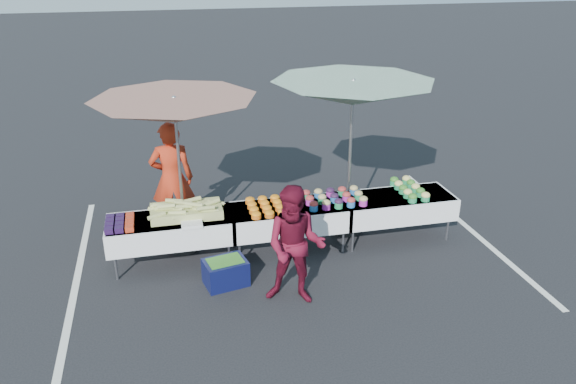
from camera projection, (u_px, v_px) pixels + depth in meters
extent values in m
plane|color=black|center=(288.00, 249.00, 8.98)|extent=(80.00, 80.00, 0.00)
cube|color=silver|center=(78.00, 274.00, 8.30)|extent=(0.10, 5.00, 0.00)
cube|color=silver|center=(469.00, 228.00, 9.66)|extent=(0.10, 5.00, 0.00)
cube|color=white|center=(170.00, 220.00, 8.31)|extent=(1.80, 0.75, 0.04)
cube|color=white|center=(171.00, 229.00, 8.37)|extent=(1.86, 0.81, 0.36)
cylinder|color=slate|center=(116.00, 268.00, 8.08)|extent=(0.04, 0.04, 0.39)
cylinder|color=slate|center=(118.00, 248.00, 8.61)|extent=(0.04, 0.04, 0.39)
cylinder|color=slate|center=(229.00, 255.00, 8.43)|extent=(0.04, 0.04, 0.39)
cylinder|color=slate|center=(224.00, 237.00, 8.96)|extent=(0.04, 0.04, 0.39)
cube|color=white|center=(288.00, 208.00, 8.69)|extent=(1.80, 0.75, 0.04)
cube|color=white|center=(288.00, 217.00, 8.75)|extent=(1.86, 0.81, 0.36)
cylinder|color=slate|center=(240.00, 253.00, 8.47)|extent=(0.04, 0.04, 0.39)
cylinder|color=slate|center=(234.00, 236.00, 8.99)|extent=(0.04, 0.04, 0.39)
cylinder|color=slate|center=(343.00, 241.00, 8.81)|extent=(0.04, 0.04, 0.39)
cylinder|color=slate|center=(332.00, 225.00, 9.34)|extent=(0.04, 0.04, 0.39)
cube|color=white|center=(396.00, 197.00, 9.07)|extent=(1.80, 0.75, 0.04)
cube|color=white|center=(395.00, 206.00, 9.14)|extent=(1.86, 0.81, 0.36)
cylinder|color=slate|center=(353.00, 240.00, 8.85)|extent=(0.04, 0.04, 0.39)
cylinder|color=slate|center=(341.00, 224.00, 9.37)|extent=(0.04, 0.04, 0.39)
cylinder|color=slate|center=(447.00, 229.00, 9.20)|extent=(0.04, 0.04, 0.39)
cylinder|color=slate|center=(431.00, 214.00, 9.72)|extent=(0.04, 0.04, 0.39)
cube|color=black|center=(109.00, 230.00, 7.86)|extent=(0.12, 0.12, 0.08)
cube|color=black|center=(109.00, 226.00, 7.99)|extent=(0.12, 0.12, 0.08)
cube|color=black|center=(110.00, 222.00, 8.11)|extent=(0.12, 0.12, 0.08)
cube|color=black|center=(110.00, 218.00, 8.24)|extent=(0.12, 0.12, 0.08)
cube|color=black|center=(119.00, 229.00, 7.89)|extent=(0.12, 0.12, 0.08)
cube|color=black|center=(120.00, 225.00, 8.02)|extent=(0.12, 0.12, 0.08)
cube|color=black|center=(120.00, 221.00, 8.14)|extent=(0.12, 0.12, 0.08)
cube|color=black|center=(120.00, 217.00, 8.27)|extent=(0.12, 0.12, 0.08)
cube|color=#B13113|center=(129.00, 228.00, 7.92)|extent=(0.12, 0.12, 0.08)
cube|color=#B13113|center=(130.00, 224.00, 8.05)|extent=(0.12, 0.12, 0.08)
cube|color=#B13113|center=(130.00, 220.00, 8.17)|extent=(0.12, 0.12, 0.08)
cube|color=#B13113|center=(130.00, 216.00, 8.30)|extent=(0.12, 0.12, 0.08)
cube|color=#A2B05A|center=(186.00, 211.00, 8.37)|extent=(1.05, 0.55, 0.14)
cylinder|color=#A2B05A|center=(206.00, 203.00, 8.56)|extent=(0.27, 0.09, 0.10)
cylinder|color=#A2B05A|center=(160.00, 206.00, 8.29)|extent=(0.27, 0.14, 0.07)
cylinder|color=#A2B05A|center=(194.00, 205.00, 8.24)|extent=(0.27, 0.14, 0.09)
cylinder|color=#A2B05A|center=(157.00, 210.00, 8.29)|extent=(0.27, 0.15, 0.10)
cylinder|color=#A2B05A|center=(174.00, 208.00, 8.25)|extent=(0.27, 0.15, 0.08)
cylinder|color=#A2B05A|center=(183.00, 203.00, 8.35)|extent=(0.27, 0.10, 0.10)
cylinder|color=#A2B05A|center=(183.00, 207.00, 8.24)|extent=(0.27, 0.07, 0.08)
cylinder|color=#A2B05A|center=(178.00, 213.00, 8.15)|extent=(0.27, 0.14, 0.09)
cylinder|color=#A2B05A|center=(174.00, 201.00, 8.47)|extent=(0.27, 0.12, 0.08)
cylinder|color=#A2B05A|center=(216.00, 203.00, 8.53)|extent=(0.27, 0.16, 0.08)
cylinder|color=#A2B05A|center=(164.00, 208.00, 8.23)|extent=(0.27, 0.11, 0.07)
cylinder|color=#A2B05A|center=(181.00, 216.00, 8.13)|extent=(0.27, 0.10, 0.07)
cylinder|color=#A2B05A|center=(192.00, 200.00, 8.48)|extent=(0.27, 0.12, 0.08)
cylinder|color=#A2B05A|center=(157.00, 216.00, 8.05)|extent=(0.27, 0.15, 0.08)
cylinder|color=#A2B05A|center=(162.00, 205.00, 8.28)|extent=(0.27, 0.10, 0.08)
cylinder|color=#A2B05A|center=(200.00, 206.00, 8.34)|extent=(0.27, 0.16, 0.10)
cylinder|color=#A2B05A|center=(167.00, 206.00, 8.19)|extent=(0.27, 0.12, 0.09)
cylinder|color=#A2B05A|center=(206.00, 208.00, 8.17)|extent=(0.27, 0.09, 0.07)
cylinder|color=#A2B05A|center=(210.00, 211.00, 8.24)|extent=(0.27, 0.10, 0.09)
cylinder|color=#A2B05A|center=(204.00, 211.00, 8.28)|extent=(0.27, 0.12, 0.09)
cylinder|color=#A2B05A|center=(192.00, 202.00, 8.58)|extent=(0.27, 0.10, 0.08)
cylinder|color=#A2B05A|center=(211.00, 203.00, 8.39)|extent=(0.27, 0.14, 0.10)
cube|color=white|center=(192.00, 224.00, 8.09)|extent=(0.30, 0.25, 0.05)
cylinder|color=#C45B15|center=(256.00, 217.00, 8.31)|extent=(0.15, 0.15, 0.05)
ellipsoid|color=orange|center=(256.00, 214.00, 8.29)|extent=(0.15, 0.15, 0.08)
cylinder|color=#C45B15|center=(254.00, 212.00, 8.47)|extent=(0.15, 0.15, 0.05)
ellipsoid|color=orange|center=(254.00, 209.00, 8.45)|extent=(0.15, 0.15, 0.08)
cylinder|color=#C45B15|center=(252.00, 207.00, 8.63)|extent=(0.15, 0.15, 0.05)
ellipsoid|color=orange|center=(252.00, 204.00, 8.61)|extent=(0.15, 0.15, 0.08)
cylinder|color=#C45B15|center=(250.00, 202.00, 8.79)|extent=(0.15, 0.15, 0.05)
ellipsoid|color=orange|center=(250.00, 200.00, 8.77)|extent=(0.15, 0.15, 0.08)
cylinder|color=#C45B15|center=(269.00, 215.00, 8.35)|extent=(0.15, 0.15, 0.05)
ellipsoid|color=orange|center=(269.00, 213.00, 8.33)|extent=(0.15, 0.15, 0.08)
cylinder|color=#C45B15|center=(267.00, 210.00, 8.51)|extent=(0.15, 0.15, 0.05)
ellipsoid|color=orange|center=(267.00, 208.00, 8.49)|extent=(0.15, 0.15, 0.08)
cylinder|color=#C45B15|center=(265.00, 205.00, 8.67)|extent=(0.15, 0.15, 0.05)
ellipsoid|color=orange|center=(265.00, 203.00, 8.65)|extent=(0.15, 0.15, 0.08)
cylinder|color=#C45B15|center=(263.00, 201.00, 8.83)|extent=(0.15, 0.15, 0.05)
ellipsoid|color=orange|center=(263.00, 198.00, 8.81)|extent=(0.15, 0.15, 0.08)
cylinder|color=#C45B15|center=(283.00, 214.00, 8.39)|extent=(0.15, 0.15, 0.05)
ellipsoid|color=orange|center=(283.00, 212.00, 8.37)|extent=(0.15, 0.15, 0.08)
cylinder|color=#C45B15|center=(280.00, 209.00, 8.55)|extent=(0.15, 0.15, 0.05)
ellipsoid|color=orange|center=(280.00, 207.00, 8.54)|extent=(0.15, 0.15, 0.08)
cylinder|color=#C45B15|center=(277.00, 204.00, 8.71)|extent=(0.15, 0.15, 0.05)
ellipsoid|color=orange|center=(277.00, 202.00, 8.70)|extent=(0.15, 0.15, 0.08)
cylinder|color=#C45B15|center=(275.00, 200.00, 8.87)|extent=(0.15, 0.15, 0.05)
ellipsoid|color=orange|center=(275.00, 197.00, 8.86)|extent=(0.15, 0.15, 0.08)
cylinder|color=#235EA4|center=(314.00, 208.00, 8.54)|extent=(0.13, 0.13, 0.10)
ellipsoid|color=maroon|center=(314.00, 204.00, 8.52)|extent=(0.14, 0.14, 0.10)
cylinder|color=#A8249D|center=(310.00, 202.00, 8.74)|extent=(0.13, 0.13, 0.10)
ellipsoid|color=maroon|center=(310.00, 198.00, 8.71)|extent=(0.14, 0.14, 0.10)
cylinder|color=#20824D|center=(306.00, 196.00, 8.93)|extent=(0.13, 0.13, 0.10)
ellipsoid|color=maroon|center=(306.00, 193.00, 8.91)|extent=(0.14, 0.14, 0.10)
cylinder|color=#A8249D|center=(326.00, 206.00, 8.58)|extent=(0.13, 0.13, 0.10)
ellipsoid|color=tan|center=(326.00, 203.00, 8.56)|extent=(0.14, 0.14, 0.10)
cylinder|color=#20824D|center=(322.00, 200.00, 8.78)|extent=(0.13, 0.13, 0.10)
ellipsoid|color=tan|center=(322.00, 197.00, 8.76)|extent=(0.14, 0.14, 0.10)
cylinder|color=#235EA4|center=(318.00, 195.00, 8.98)|extent=(0.13, 0.13, 0.10)
ellipsoid|color=tan|center=(318.00, 192.00, 8.95)|extent=(0.14, 0.14, 0.10)
cylinder|color=#20824D|center=(339.00, 205.00, 8.63)|extent=(0.13, 0.13, 0.10)
ellipsoid|color=black|center=(339.00, 201.00, 8.60)|extent=(0.14, 0.14, 0.10)
cylinder|color=#235EA4|center=(334.00, 199.00, 8.82)|extent=(0.13, 0.13, 0.10)
ellipsoid|color=black|center=(334.00, 196.00, 8.80)|extent=(0.14, 0.14, 0.10)
cylinder|color=#A8249D|center=(330.00, 194.00, 9.02)|extent=(0.13, 0.13, 0.10)
ellipsoid|color=black|center=(330.00, 190.00, 8.99)|extent=(0.14, 0.14, 0.10)
cylinder|color=#235EA4|center=(351.00, 204.00, 8.67)|extent=(0.13, 0.13, 0.10)
ellipsoid|color=maroon|center=(351.00, 200.00, 8.64)|extent=(0.14, 0.14, 0.10)
cylinder|color=#A8249D|center=(346.00, 198.00, 8.86)|extent=(0.13, 0.13, 0.10)
ellipsoid|color=maroon|center=(347.00, 195.00, 8.84)|extent=(0.14, 0.14, 0.10)
cylinder|color=#20824D|center=(342.00, 193.00, 9.06)|extent=(0.13, 0.13, 0.10)
ellipsoid|color=maroon|center=(342.00, 189.00, 9.04)|extent=(0.14, 0.14, 0.10)
cylinder|color=#A8249D|center=(363.00, 202.00, 8.71)|extent=(0.13, 0.13, 0.10)
ellipsoid|color=tan|center=(363.00, 199.00, 8.69)|extent=(0.14, 0.14, 0.10)
cylinder|color=#20824D|center=(358.00, 197.00, 8.91)|extent=(0.13, 0.13, 0.10)
ellipsoid|color=tan|center=(359.00, 193.00, 8.88)|extent=(0.14, 0.14, 0.10)
cylinder|color=#235EA4|center=(354.00, 192.00, 9.10)|extent=(0.13, 0.13, 0.10)
ellipsoid|color=tan|center=(354.00, 188.00, 9.08)|extent=(0.14, 0.14, 0.10)
cylinder|color=#20824D|center=(412.00, 200.00, 8.83)|extent=(0.14, 0.14, 0.08)
ellipsoid|color=#27621A|center=(413.00, 197.00, 8.81)|extent=(0.14, 0.14, 0.11)
cylinder|color=#20824D|center=(408.00, 195.00, 8.99)|extent=(0.14, 0.14, 0.08)
ellipsoid|color=tan|center=(408.00, 192.00, 8.97)|extent=(0.14, 0.14, 0.11)
cylinder|color=#20824D|center=(403.00, 191.00, 9.15)|extent=(0.14, 0.14, 0.08)
ellipsoid|color=#27621A|center=(403.00, 188.00, 9.13)|extent=(0.14, 0.14, 0.11)
cylinder|color=#20824D|center=(398.00, 187.00, 9.31)|extent=(0.14, 0.14, 0.08)
ellipsoid|color=tan|center=(399.00, 184.00, 9.29)|extent=(0.14, 0.14, 0.11)
cylinder|color=#20824D|center=(394.00, 183.00, 9.47)|extent=(0.14, 0.14, 0.08)
ellipsoid|color=#27621A|center=(394.00, 180.00, 9.45)|extent=(0.14, 0.14, 0.11)
cylinder|color=#20824D|center=(425.00, 198.00, 8.88)|extent=(0.14, 0.14, 0.08)
ellipsoid|color=tan|center=(426.00, 195.00, 8.85)|extent=(0.14, 0.14, 0.11)
cylinder|color=#20824D|center=(420.00, 194.00, 9.04)|extent=(0.14, 0.14, 0.08)
ellipsoid|color=#27621A|center=(421.00, 191.00, 9.02)|extent=(0.14, 0.14, 0.11)
cylinder|color=#20824D|center=(415.00, 190.00, 9.20)|extent=(0.14, 0.14, 0.08)
ellipsoid|color=tan|center=(416.00, 187.00, 9.18)|extent=(0.14, 0.14, 0.11)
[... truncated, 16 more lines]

